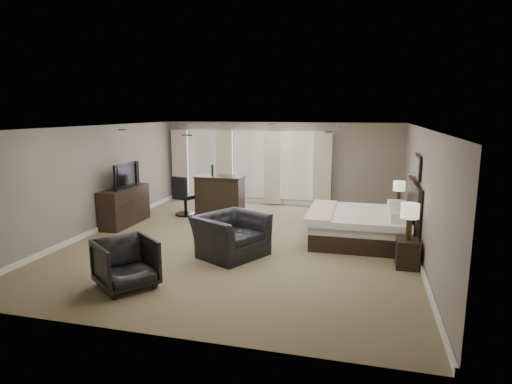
% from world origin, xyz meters
% --- Properties ---
extents(room, '(7.60, 8.60, 2.64)m').
position_xyz_m(room, '(0.00, 0.00, 1.30)').
color(room, '#726848').
rests_on(room, ground).
extents(window_bay, '(5.25, 0.20, 2.30)m').
position_xyz_m(window_bay, '(-1.00, 4.11, 1.20)').
color(window_bay, silver).
rests_on(window_bay, room).
extents(bed, '(2.24, 2.14, 1.43)m').
position_xyz_m(bed, '(2.58, 0.71, 0.71)').
color(bed, silver).
rests_on(bed, ground).
extents(nightstand_near, '(0.41, 0.50, 0.55)m').
position_xyz_m(nightstand_near, '(3.47, -0.74, 0.27)').
color(nightstand_near, black).
rests_on(nightstand_near, ground).
extents(nightstand_far, '(0.45, 0.55, 0.60)m').
position_xyz_m(nightstand_far, '(3.47, 2.16, 0.30)').
color(nightstand_far, black).
rests_on(nightstand_far, ground).
extents(lamp_near, '(0.34, 0.34, 0.70)m').
position_xyz_m(lamp_near, '(3.47, -0.74, 0.89)').
color(lamp_near, beige).
rests_on(lamp_near, nightstand_near).
extents(lamp_far, '(0.30, 0.30, 0.61)m').
position_xyz_m(lamp_far, '(3.47, 2.16, 0.90)').
color(lamp_far, beige).
rests_on(lamp_far, nightstand_far).
extents(wall_art, '(0.04, 0.96, 0.56)m').
position_xyz_m(wall_art, '(3.70, 0.71, 1.75)').
color(wall_art, slate).
rests_on(wall_art, room).
extents(dresser, '(0.55, 1.69, 0.98)m').
position_xyz_m(dresser, '(-3.45, 0.74, 0.49)').
color(dresser, black).
rests_on(dresser, ground).
extents(tv, '(0.65, 1.13, 0.15)m').
position_xyz_m(tv, '(-3.45, 0.74, 1.06)').
color(tv, black).
rests_on(tv, dresser).
extents(armchair_near, '(1.39, 1.57, 1.15)m').
position_xyz_m(armchair_near, '(0.01, -0.93, 0.58)').
color(armchair_near, black).
rests_on(armchair_near, ground).
extents(armchair_far, '(1.22, 1.23, 0.93)m').
position_xyz_m(armchair_far, '(-1.20, -2.94, 0.46)').
color(armchair_far, black).
rests_on(armchair_far, ground).
extents(bar_counter, '(1.34, 0.69, 1.17)m').
position_xyz_m(bar_counter, '(-1.31, 2.20, 0.58)').
color(bar_counter, black).
rests_on(bar_counter, ground).
extents(bar_stool_left, '(0.42, 0.42, 0.78)m').
position_xyz_m(bar_stool_left, '(-1.75, 2.87, 0.39)').
color(bar_stool_left, black).
rests_on(bar_stool_left, ground).
extents(bar_stool_right, '(0.40, 0.40, 0.72)m').
position_xyz_m(bar_stool_right, '(-1.02, 2.10, 0.36)').
color(bar_stool_right, black).
rests_on(bar_stool_right, ground).
extents(desk_chair, '(0.73, 0.73, 1.15)m').
position_xyz_m(desk_chair, '(-2.32, 2.07, 0.57)').
color(desk_chair, black).
rests_on(desk_chair, ground).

